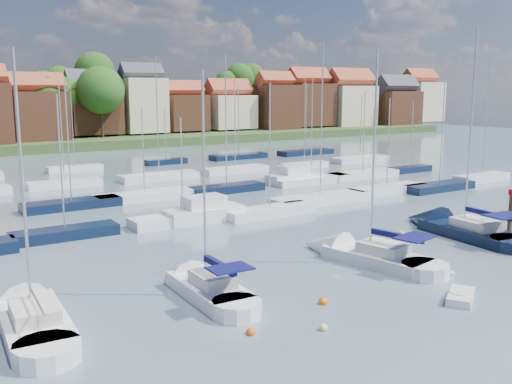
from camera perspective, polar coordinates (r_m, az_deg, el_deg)
ground at (r=69.98m, az=-9.02°, el=0.75°), size 260.00×260.00×0.00m
sailboat_left at (r=32.74m, az=-5.47°, el=-9.36°), size 2.91×9.82×13.33m
sailboat_centre at (r=39.10m, az=10.38°, el=-6.23°), size 5.05×11.42×15.05m
sailboat_navy at (r=48.35m, az=19.14°, el=-3.48°), size 4.42×12.74×17.27m
sailboat_far at (r=30.66m, az=-21.65°, el=-11.50°), size 3.48×10.93×14.32m
tender at (r=33.35m, az=19.80°, el=-9.82°), size 2.93×2.45×0.58m
timber_piling at (r=47.87m, az=24.02°, el=-3.27°), size 0.40×0.40×6.12m
buoy_a at (r=27.49m, az=-0.53°, el=-14.05°), size 0.45×0.45×0.45m
buoy_b at (r=28.11m, az=6.75°, el=-13.56°), size 0.42×0.42×0.42m
buoy_c at (r=31.27m, az=6.75°, el=-11.05°), size 0.52×0.52×0.52m
buoy_d at (r=37.63m, az=18.93°, el=-7.85°), size 0.41×0.41×0.41m
buoy_e at (r=46.54m, az=14.33°, el=-4.19°), size 0.53×0.53×0.53m
buoy_g at (r=47.91m, az=19.13°, el=-4.03°), size 0.42×0.42×0.42m
marina_field at (r=66.39m, az=-5.81°, el=0.70°), size 79.62×41.41×15.93m
far_shore_town at (r=158.85m, az=-22.22°, el=7.00°), size 212.46×90.00×22.27m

